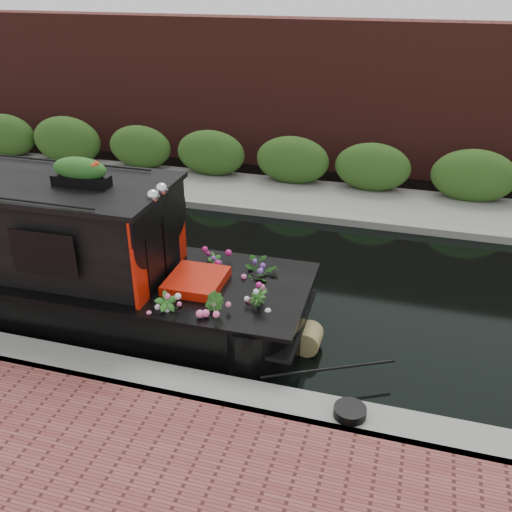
# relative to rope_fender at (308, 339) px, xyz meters

# --- Properties ---
(ground) EXTENTS (80.00, 80.00, 0.00)m
(ground) POSITION_rel_rope_fender_xyz_m (-1.83, 1.78, -0.20)
(ground) COLOR black
(ground) RESTS_ON ground
(near_bank_coping) EXTENTS (40.00, 0.60, 0.50)m
(near_bank_coping) POSITION_rel_rope_fender_xyz_m (-1.83, -1.52, -0.20)
(near_bank_coping) COLOR gray
(near_bank_coping) RESTS_ON ground
(far_bank_path) EXTENTS (40.00, 2.40, 0.34)m
(far_bank_path) POSITION_rel_rope_fender_xyz_m (-1.83, 5.98, -0.20)
(far_bank_path) COLOR gray
(far_bank_path) RESTS_ON ground
(far_hedge) EXTENTS (40.00, 1.10, 2.80)m
(far_hedge) POSITION_rel_rope_fender_xyz_m (-1.83, 6.88, -0.20)
(far_hedge) COLOR #2E521B
(far_hedge) RESTS_ON ground
(far_brick_wall) EXTENTS (40.00, 1.00, 8.00)m
(far_brick_wall) POSITION_rel_rope_fender_xyz_m (-1.83, 8.98, -0.20)
(far_brick_wall) COLOR #4B1E19
(far_brick_wall) RESTS_ON ground
(rope_fender) EXTENTS (0.39, 0.43, 0.39)m
(rope_fender) POSITION_rel_rope_fender_xyz_m (0.00, 0.00, 0.00)
(rope_fender) COLOR olive
(rope_fender) RESTS_ON ground
(coiled_mooring_rope) EXTENTS (0.41, 0.41, 0.12)m
(coiled_mooring_rope) POSITION_rel_rope_fender_xyz_m (0.83, -1.54, 0.11)
(coiled_mooring_rope) COLOR black
(coiled_mooring_rope) RESTS_ON near_bank_coping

